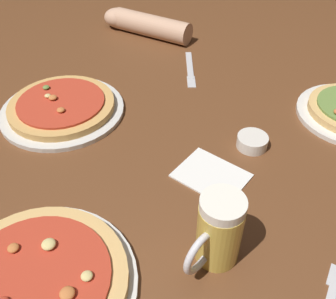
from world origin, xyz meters
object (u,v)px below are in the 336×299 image
(ramekin_sauce, at_px, (252,142))
(napkin_folded, at_px, (211,175))
(pizza_plate_near, at_px, (36,284))
(beer_mug_dark, at_px, (218,232))
(pizza_plate_far, at_px, (62,107))
(diner_arm, at_px, (143,24))
(knife_right, at_px, (190,69))

(ramekin_sauce, relative_size, napkin_folded, 0.50)
(pizza_plate_near, height_order, napkin_folded, pizza_plate_near)
(beer_mug_dark, relative_size, ramekin_sauce, 2.01)
(ramekin_sauce, bearing_deg, pizza_plate_far, -179.06)
(pizza_plate_near, relative_size, napkin_folded, 2.30)
(diner_arm, bearing_deg, napkin_folded, -58.60)
(pizza_plate_far, xyz_separation_m, napkin_folded, (0.42, -0.12, -0.01))
(pizza_plate_far, relative_size, knife_right, 1.56)
(pizza_plate_far, height_order, ramekin_sauce, pizza_plate_far)
(ramekin_sauce, xyz_separation_m, napkin_folded, (-0.07, -0.12, -0.01))
(napkin_folded, relative_size, knife_right, 0.71)
(pizza_plate_near, height_order, diner_arm, diner_arm)
(pizza_plate_near, distance_m, napkin_folded, 0.40)
(knife_right, height_order, diner_arm, diner_arm)
(pizza_plate_far, relative_size, beer_mug_dark, 2.20)
(napkin_folded, distance_m, knife_right, 0.45)
(beer_mug_dark, height_order, ramekin_sauce, beer_mug_dark)
(pizza_plate_near, distance_m, diner_arm, 0.96)
(pizza_plate_far, distance_m, ramekin_sauce, 0.49)
(pizza_plate_near, xyz_separation_m, beer_mug_dark, (0.27, 0.15, 0.05))
(pizza_plate_near, xyz_separation_m, napkin_folded, (0.22, 0.34, -0.01))
(beer_mug_dark, distance_m, napkin_folded, 0.21)
(beer_mug_dark, distance_m, diner_arm, 0.91)
(pizza_plate_near, bearing_deg, napkin_folded, 57.00)
(beer_mug_dark, bearing_deg, knife_right, 108.25)
(pizza_plate_near, xyz_separation_m, diner_arm, (-0.15, 0.95, 0.02))
(pizza_plate_far, bearing_deg, knife_right, 49.54)
(napkin_folded, bearing_deg, knife_right, 110.22)
(diner_arm, bearing_deg, knife_right, -41.03)
(beer_mug_dark, distance_m, ramekin_sauce, 0.32)
(pizza_plate_far, relative_size, napkin_folded, 2.19)
(ramekin_sauce, distance_m, napkin_folded, 0.14)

